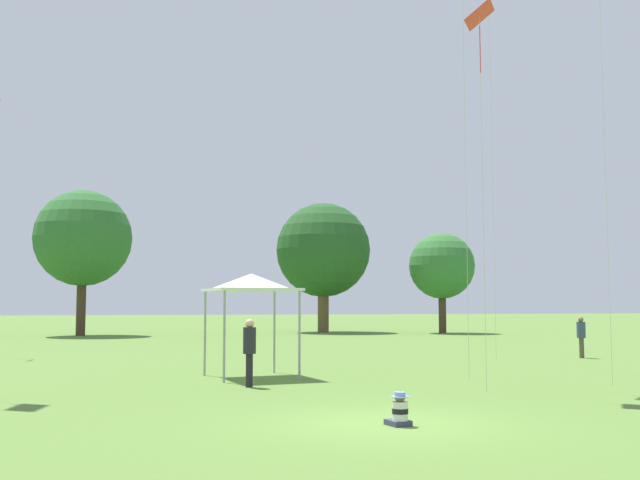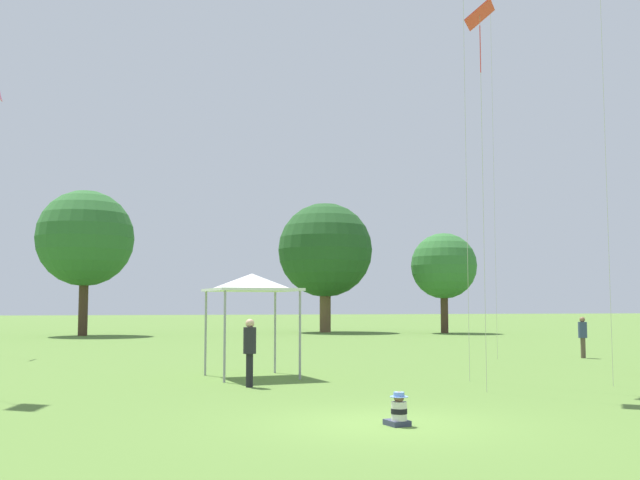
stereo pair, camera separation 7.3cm
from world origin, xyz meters
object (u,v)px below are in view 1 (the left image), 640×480
at_px(kite_4, 480,30).
at_px(distant_tree_0, 442,266).
at_px(person_standing_1, 249,346).
at_px(distant_tree_1, 323,250).
at_px(seated_toddler, 400,411).
at_px(canopy_tent, 251,283).
at_px(distant_tree_2, 83,238).
at_px(person_standing_3, 581,333).

distance_m(kite_4, distant_tree_0, 39.69).
relative_size(person_standing_1, distant_tree_1, 0.18).
bearing_deg(person_standing_1, kite_4, 108.83).
bearing_deg(seated_toddler, canopy_tent, 86.84).
bearing_deg(distant_tree_2, person_standing_1, -80.13).
bearing_deg(seated_toddler, person_standing_1, 93.18).
xyz_separation_m(person_standing_1, distant_tree_0, (20.64, 33.91, 4.09)).
bearing_deg(kite_4, distant_tree_1, -108.30).
distance_m(seated_toddler, person_standing_1, 7.24).
relative_size(canopy_tent, kite_4, 0.31).
bearing_deg(kite_4, person_standing_1, -33.84).
bearing_deg(canopy_tent, distant_tree_0, 57.15).
xyz_separation_m(seated_toddler, distant_tree_2, (-7.85, 42.83, 6.66)).
bearing_deg(canopy_tent, distant_tree_2, 101.45).
height_order(distant_tree_1, distant_tree_2, distant_tree_2).
height_order(distant_tree_0, distant_tree_1, distant_tree_1).
height_order(person_standing_3, kite_4, kite_4).
bearing_deg(person_standing_1, distant_tree_0, -167.83).
height_order(kite_4, distant_tree_2, distant_tree_2).
height_order(seated_toddler, distant_tree_0, distant_tree_0).
xyz_separation_m(distant_tree_1, distant_tree_2, (-18.38, -2.15, 0.37)).
xyz_separation_m(kite_4, distant_tree_2, (-11.86, 38.41, -2.48)).
height_order(kite_4, distant_tree_0, kite_4).
bearing_deg(person_standing_3, kite_4, -35.08).
xyz_separation_m(canopy_tent, kite_4, (5.15, -5.28, 6.56)).
xyz_separation_m(seated_toddler, person_standing_1, (-1.62, 7.01, 0.83)).
height_order(canopy_tent, distant_tree_0, distant_tree_0).
bearing_deg(kite_4, canopy_tent, -54.87).
distance_m(seated_toddler, person_standing_3, 19.70).
height_order(person_standing_1, canopy_tent, canopy_tent).
xyz_separation_m(seated_toddler, canopy_tent, (-1.14, 9.69, 2.58)).
distance_m(canopy_tent, kite_4, 9.87).
bearing_deg(distant_tree_1, distant_tree_0, -25.58).
distance_m(seated_toddler, canopy_tent, 10.10).
xyz_separation_m(person_standing_3, distant_tree_2, (-21.30, 28.45, 5.92)).
bearing_deg(kite_4, distant_tree_0, -121.52).
relative_size(seated_toddler, kite_4, 0.06).
bearing_deg(canopy_tent, kite_4, -45.71).
height_order(canopy_tent, distant_tree_2, distant_tree_2).
height_order(person_standing_1, distant_tree_1, distant_tree_1).
relative_size(seated_toddler, distant_tree_1, 0.06).
relative_size(person_standing_3, distant_tree_2, 0.16).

